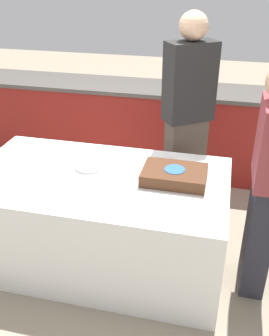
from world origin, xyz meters
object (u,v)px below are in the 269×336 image
(person_cutting_cake, at_px, (187,120))
(person_seated_right, at_px, (268,183))
(cake, at_px, (174,175))
(plate_stack, at_px, (89,165))

(person_cutting_cake, relative_size, person_seated_right, 1.10)
(person_cutting_cake, xyz_separation_m, person_seated_right, (0.60, -0.73, -0.09))
(person_seated_right, bearing_deg, cake, -95.91)
(cake, distance_m, person_cutting_cake, 0.68)
(person_seated_right, bearing_deg, plate_stack, -94.85)
(plate_stack, relative_size, person_cutting_cake, 0.11)
(person_cutting_cake, bearing_deg, cake, 54.06)
(cake, height_order, person_seated_right, person_seated_right)
(plate_stack, bearing_deg, person_cutting_cake, 44.70)
(cake, distance_m, person_seated_right, 0.60)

